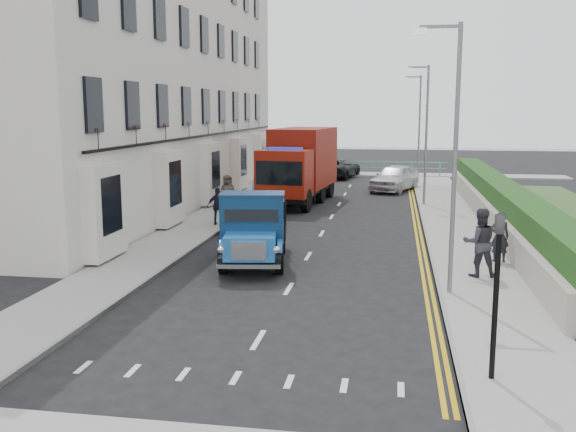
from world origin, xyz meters
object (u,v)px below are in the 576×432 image
object	(u,v)px
bedford_lorry	(253,233)
lamp_far	(418,123)
red_lorry	(300,164)
lamp_near	(451,144)
lamp_mid	(424,127)
parked_car_front	(254,212)
pedestrian_east_near	(500,237)

from	to	relation	value
bedford_lorry	lamp_far	bearing A→B (deg)	67.90
bedford_lorry	red_lorry	world-z (taller)	red_lorry
lamp_near	red_lorry	distance (m)	17.50
lamp_near	bedford_lorry	bearing A→B (deg)	158.23
lamp_near	lamp_mid	xyz separation A→B (m)	(0.00, 16.00, 0.00)
lamp_near	parked_car_front	world-z (taller)	lamp_near
red_lorry	pedestrian_east_near	xyz separation A→B (m)	(8.19, -12.48, -1.14)
lamp_near	parked_car_front	xyz separation A→B (m)	(-7.02, 8.54, -3.28)
lamp_near	pedestrian_east_near	bearing A→B (deg)	62.81
red_lorry	pedestrian_east_near	bearing A→B (deg)	-50.62
lamp_far	red_lorry	xyz separation A→B (m)	(-6.27, -9.78, -1.94)
red_lorry	parked_car_front	world-z (taller)	red_lorry
bedford_lorry	pedestrian_east_near	distance (m)	7.74
lamp_far	red_lorry	size ratio (longest dim) A/B	0.92
lamp_far	lamp_near	bearing A→B (deg)	-90.00
red_lorry	pedestrian_east_near	size ratio (longest dim) A/B	4.75
parked_car_front	red_lorry	bearing A→B (deg)	88.18
lamp_mid	bedford_lorry	world-z (taller)	lamp_mid
lamp_far	red_lorry	bearing A→B (deg)	-122.65
lamp_near	lamp_far	distance (m)	26.00
lamp_mid	pedestrian_east_near	size ratio (longest dim) A/B	4.37
lamp_near	red_lorry	bearing A→B (deg)	111.12
pedestrian_east_near	red_lorry	bearing A→B (deg)	-57.28
lamp_mid	parked_car_front	distance (m)	10.75
lamp_far	bedford_lorry	size ratio (longest dim) A/B	1.37
lamp_near	pedestrian_east_near	size ratio (longest dim) A/B	4.37
red_lorry	lamp_near	bearing A→B (deg)	-62.77
red_lorry	pedestrian_east_near	world-z (taller)	red_lorry
bedford_lorry	parked_car_front	size ratio (longest dim) A/B	1.21
lamp_near	lamp_far	xyz separation A→B (m)	(0.00, 26.00, 0.00)
bedford_lorry	red_lorry	xyz separation A→B (m)	(-0.59, 13.96, 0.99)
red_lorry	bedford_lorry	bearing A→B (deg)	-81.47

